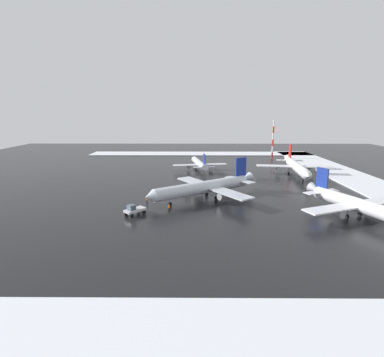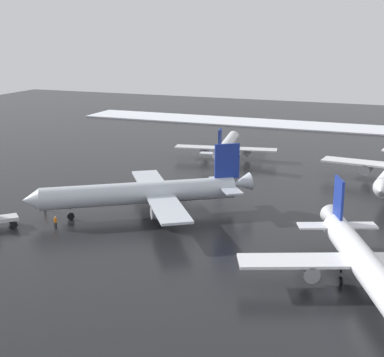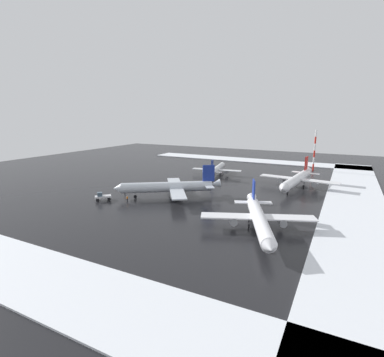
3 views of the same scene
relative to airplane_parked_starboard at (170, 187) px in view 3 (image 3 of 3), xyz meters
The scene contains 12 objects.
ground_plane 18.01m from the airplane_parked_starboard, ahead, with size 240.00×240.00×0.00m, color black.
snow_bank_far 53.85m from the airplane_parked_starboard, 70.78° to the right, with size 152.00×16.00×0.33m, color white.
snow_bank_left 49.41m from the airplane_parked_starboard, behind, with size 14.00×116.00×0.33m, color white.
snow_bank_right 84.76m from the airplane_parked_starboard, ahead, with size 14.00×116.00×0.33m, color white.
airplane_parked_starboard is the anchor object (origin of this frame).
airplane_far_rear 44.32m from the airplane_parked_starboard, 48.10° to the right, with size 32.56×27.08×9.66m.
airplane_distant_tail 35.16m from the airplane_parked_starboard, 115.26° to the right, with size 29.16×24.70×9.07m.
airplane_foreground_jet 40.02m from the airplane_parked_starboard, ahead, with size 24.95×20.84×7.43m.
pushback_tug 20.18m from the airplane_parked_starboard, 127.92° to the left, with size 4.87×4.75×2.50m.
ground_crew_by_nose_gear 15.07m from the airplane_parked_starboard, 104.98° to the left, with size 0.36×0.36×1.71m.
ground_crew_near_tug 13.22m from the airplane_parked_starboard, 139.37° to the left, with size 0.36×0.36×1.71m.
antenna_mast 76.62m from the airplane_parked_starboard, 26.77° to the right, with size 0.70×0.70×18.42m.
Camera 3 is at (-93.69, -46.44, 24.92)m, focal length 28.00 mm.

